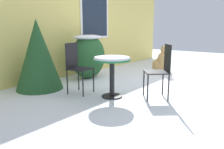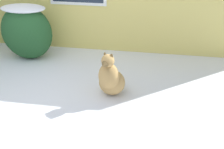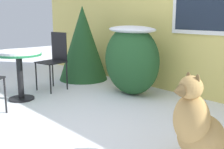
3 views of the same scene
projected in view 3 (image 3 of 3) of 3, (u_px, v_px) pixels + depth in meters
ground_plane at (72, 131)px, 3.08m from camera, size 16.00×16.00×0.00m
house_wall at (192, 5)px, 4.22m from camera, size 8.00×0.10×2.75m
shrub_left at (131, 58)px, 4.42m from camera, size 1.03×0.62×1.09m
evergreen_bush at (83, 43)px, 5.45m from camera, size 0.94×0.94×1.43m
patio_table at (19, 61)px, 4.12m from camera, size 0.66×0.66×0.74m
patio_chair_near_table at (54, 58)px, 4.73m from camera, size 0.46×0.46×0.97m
dog at (197, 127)px, 2.41m from camera, size 0.52×0.61×0.78m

